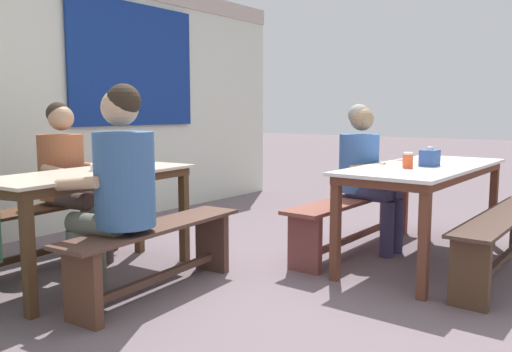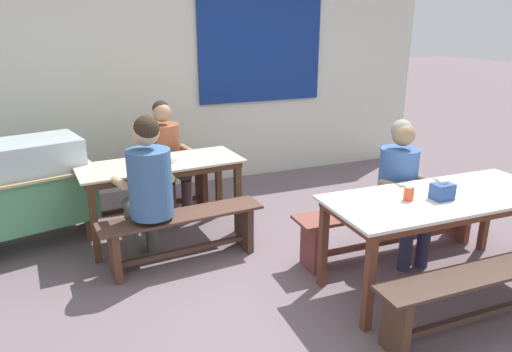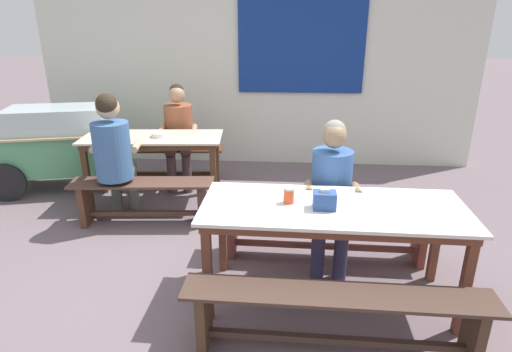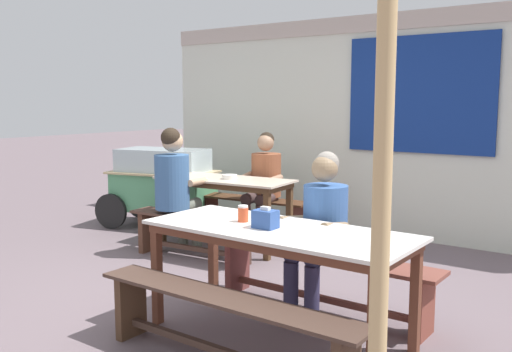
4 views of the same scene
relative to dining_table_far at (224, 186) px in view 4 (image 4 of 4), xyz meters
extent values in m
plane|color=#6B5B60|center=(1.04, -1.27, -0.68)|extent=(40.00, 40.00, 0.00)
cube|color=silver|center=(1.04, 1.54, 0.53)|extent=(6.00, 0.12, 2.41)
cube|color=navy|center=(1.64, 1.45, 1.00)|extent=(1.67, 0.03, 1.31)
cube|color=#BAABA0|center=(1.04, 1.56, 1.83)|extent=(6.00, 0.20, 0.20)
cube|color=beige|center=(0.00, 0.00, 0.08)|extent=(1.57, 0.74, 0.02)
cube|color=#4E341F|center=(0.00, 0.00, 0.04)|extent=(1.49, 0.67, 0.06)
cube|color=#4E341F|center=(0.66, 0.30, -0.33)|extent=(0.06, 0.06, 0.68)
cube|color=#4E341F|center=(0.70, -0.19, -0.33)|extent=(0.06, 0.06, 0.68)
cube|color=#4E341F|center=(-0.70, 0.19, -0.33)|extent=(0.06, 0.06, 0.68)
cube|color=#4E341F|center=(-0.66, -0.30, -0.33)|extent=(0.06, 0.06, 0.68)
cube|color=silver|center=(1.82, -1.70, 0.08)|extent=(1.86, 0.77, 0.02)
cube|color=brown|center=(1.82, -1.70, 0.03)|extent=(1.78, 0.71, 0.06)
cube|color=brown|center=(2.67, -1.40, -0.34)|extent=(0.06, 0.06, 0.68)
cube|color=brown|center=(2.67, -2.02, -0.34)|extent=(0.06, 0.06, 0.68)
cube|color=brown|center=(0.98, -1.38, -0.34)|extent=(0.06, 0.06, 0.68)
cube|color=brown|center=(0.97, -2.00, -0.34)|extent=(0.06, 0.06, 0.68)
cube|color=#492B1A|center=(-0.05, 0.58, -0.23)|extent=(1.48, 0.43, 0.02)
cube|color=#4D251D|center=(0.56, 0.63, -0.46)|extent=(0.08, 0.27, 0.43)
cube|color=#4D251C|center=(-0.65, 0.53, -0.46)|extent=(0.08, 0.27, 0.43)
cube|color=#492B1A|center=(-0.05, 0.58, -0.57)|extent=(1.17, 0.14, 0.04)
cube|color=#4F342A|center=(0.05, -0.58, -0.23)|extent=(1.45, 0.43, 0.02)
cube|color=#4B3128|center=(0.64, -0.53, -0.46)|extent=(0.08, 0.27, 0.43)
cube|color=brown|center=(-0.54, -0.63, -0.46)|extent=(0.08, 0.27, 0.43)
cube|color=#4F342A|center=(0.05, -0.58, -0.57)|extent=(1.14, 0.14, 0.04)
cube|color=brown|center=(1.83, -1.12, -0.23)|extent=(1.87, 0.34, 0.03)
cube|color=brown|center=(2.64, -1.13, -0.46)|extent=(0.06, 0.27, 0.43)
cube|color=brown|center=(1.02, -1.10, -0.46)|extent=(0.06, 0.27, 0.43)
cube|color=brown|center=(1.83, -1.12, -0.57)|extent=(1.58, 0.07, 0.04)
cube|color=#432F26|center=(1.81, -2.28, -0.23)|extent=(1.89, 0.30, 0.02)
cube|color=#4A3221|center=(0.99, -2.27, -0.46)|extent=(0.06, 0.23, 0.43)
cube|color=#432F26|center=(1.81, -2.28, -0.57)|extent=(1.60, 0.07, 0.04)
cube|color=#529C6B|center=(-1.25, 0.32, -0.22)|extent=(1.35, 0.92, 0.47)
cube|color=silver|center=(-1.25, 0.32, 0.17)|extent=(1.22, 0.83, 0.31)
cube|color=tan|center=(-1.25, 0.32, 0.03)|extent=(1.45, 1.02, 0.02)
cylinder|color=black|center=(-1.88, 0.52, -0.45)|extent=(0.45, 0.16, 0.45)
cylinder|color=black|center=(-1.71, -0.16, -0.45)|extent=(0.45, 0.16, 0.45)
cylinder|color=#333333|center=(-0.71, 0.46, -0.56)|extent=(0.05, 0.05, 0.22)
cylinder|color=#3F3F3F|center=(-0.48, 0.52, -0.07)|extent=(0.19, 0.63, 0.04)
cylinder|color=#5F6458|center=(-0.17, -0.27, -0.45)|extent=(0.11, 0.11, 0.46)
cylinder|color=#5F6458|center=(-0.35, -0.30, -0.45)|extent=(0.11, 0.11, 0.46)
cylinder|color=#5F6458|center=(-0.15, -0.43, -0.17)|extent=(0.19, 0.38, 0.13)
cylinder|color=#5F6458|center=(-0.32, -0.46, -0.17)|extent=(0.19, 0.38, 0.13)
cylinder|color=#3A6193|center=(-0.21, -0.60, 0.10)|extent=(0.36, 0.36, 0.56)
sphere|color=tan|center=(-0.21, -0.58, 0.52)|extent=(0.22, 0.22, 0.22)
sphere|color=#2D2319|center=(-0.20, -0.61, 0.56)|extent=(0.20, 0.20, 0.20)
cylinder|color=tan|center=(-0.04, -0.39, 0.09)|extent=(0.12, 0.31, 0.08)
cylinder|color=tan|center=(-0.43, -0.46, 0.09)|extent=(0.12, 0.31, 0.10)
cylinder|color=#332F50|center=(1.76, -1.43, -0.45)|extent=(0.11, 0.11, 0.46)
cylinder|color=#332F50|center=(1.94, -1.44, -0.45)|extent=(0.11, 0.11, 0.46)
cylinder|color=#332F50|center=(1.77, -1.27, -0.17)|extent=(0.15, 0.36, 0.13)
cylinder|color=#332F50|center=(1.95, -1.28, -0.17)|extent=(0.15, 0.36, 0.13)
cylinder|color=#3860A2|center=(1.86, -1.12, 0.06)|extent=(0.33, 0.33, 0.49)
sphere|color=#8D7253|center=(1.86, -1.14, 0.44)|extent=(0.20, 0.20, 0.20)
sphere|color=gray|center=(1.86, -1.11, 0.47)|extent=(0.18, 0.18, 0.18)
cylinder|color=#8D7253|center=(1.67, -1.29, 0.05)|extent=(0.08, 0.31, 0.11)
cylinder|color=#8D7253|center=(2.04, -1.30, 0.05)|extent=(0.08, 0.31, 0.11)
cylinder|color=#493534|center=(0.12, 0.24, -0.45)|extent=(0.11, 0.11, 0.46)
cylinder|color=#493534|center=(0.30, 0.27, -0.45)|extent=(0.11, 0.11, 0.46)
cylinder|color=#493534|center=(0.09, 0.41, -0.17)|extent=(0.20, 0.40, 0.13)
cylinder|color=#493534|center=(0.27, 0.44, -0.17)|extent=(0.20, 0.40, 0.13)
cylinder|color=brown|center=(0.15, 0.60, 0.07)|extent=(0.35, 0.35, 0.50)
sphere|color=#A77D5F|center=(0.15, 0.58, 0.45)|extent=(0.19, 0.19, 0.19)
sphere|color=#2D2319|center=(0.15, 0.61, 0.48)|extent=(0.18, 0.18, 0.18)
cylinder|color=#A77D5F|center=(-0.01, 0.39, 0.06)|extent=(0.12, 0.31, 0.11)
cylinder|color=#A77D5F|center=(0.37, 0.46, 0.06)|extent=(0.12, 0.31, 0.07)
cube|color=#2D4D93|center=(1.76, -1.75, 0.15)|extent=(0.16, 0.12, 0.12)
cube|color=white|center=(1.76, -1.75, 0.22)|extent=(0.06, 0.03, 0.02)
cylinder|color=#DC4E29|center=(1.51, -1.67, 0.14)|extent=(0.08, 0.08, 0.10)
cylinder|color=white|center=(1.51, -1.67, 0.20)|extent=(0.07, 0.07, 0.02)
cylinder|color=silver|center=(0.08, -0.01, 0.11)|extent=(0.17, 0.17, 0.05)
cylinder|color=tan|center=(2.94, -2.62, 0.38)|extent=(0.08, 0.08, 2.11)
camera|label=1|loc=(-2.18, -3.06, 0.50)|focal=36.57mm
camera|label=2|loc=(-0.76, -4.24, 1.35)|focal=32.69mm
camera|label=3|loc=(1.49, -4.45, 1.33)|focal=29.93mm
camera|label=4|loc=(3.86, -4.81, 0.94)|focal=39.77mm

